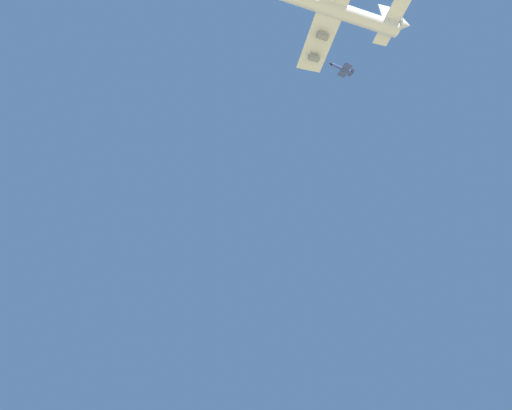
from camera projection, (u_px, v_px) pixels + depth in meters
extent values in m
cylinder|color=white|center=(327.00, 7.00, 153.79)|extent=(59.67, 43.78, 6.40)
cone|color=white|center=(405.00, 25.00, 160.23)|extent=(7.59, 7.62, 5.76)
cube|color=white|center=(331.00, 9.00, 153.57)|extent=(46.93, 54.15, 5.39)
cylinder|color=gray|center=(314.00, 58.00, 169.98)|extent=(5.82, 5.30, 3.00)
cylinder|color=gray|center=(322.00, 36.00, 161.15)|extent=(5.82, 5.30, 3.00)
cube|color=white|center=(388.00, 13.00, 163.50)|extent=(7.17, 6.18, 10.42)
cube|color=white|center=(391.00, 21.00, 159.26)|extent=(19.25, 21.51, 2.28)
cylinder|color=#38478C|center=(342.00, 69.00, 191.22)|extent=(12.20, 7.39, 1.50)
cone|color=black|center=(330.00, 63.00, 188.90)|extent=(2.47, 2.26, 1.50)
cube|color=#38478C|center=(345.00, 70.00, 191.56)|extent=(7.62, 9.13, 0.24)
cube|color=#38478C|center=(351.00, 71.00, 194.15)|extent=(2.22, 1.30, 2.60)
cube|color=#38478C|center=(351.00, 72.00, 193.05)|extent=(4.01, 5.18, 0.20)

